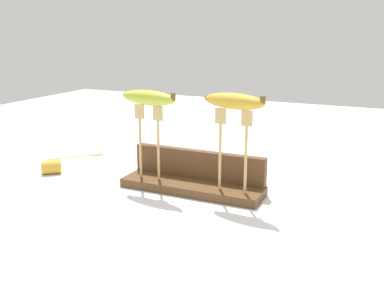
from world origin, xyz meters
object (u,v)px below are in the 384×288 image
at_px(fork_fallen_near, 192,161).
at_px(fork_stand_right, 233,143).
at_px(fork_stand_left, 149,135).
at_px(banana_raised_right, 234,101).
at_px(fork_fallen_far, 84,155).
at_px(banana_raised_left, 148,98).
at_px(banana_chunk_near, 51,167).

bearing_deg(fork_fallen_near, fork_stand_right, -48.73).
bearing_deg(fork_fallen_near, fork_stand_left, -91.28).
xyz_separation_m(fork_stand_left, fork_fallen_near, (0.01, 0.25, -0.13)).
distance_m(fork_stand_left, banana_raised_right, 0.25).
bearing_deg(fork_fallen_far, fork_fallen_near, 14.87).
height_order(fork_stand_right, banana_raised_right, banana_raised_right).
relative_size(banana_raised_left, fork_fallen_near, 0.88).
distance_m(banana_raised_right, fork_fallen_near, 0.41).
bearing_deg(banana_chunk_near, fork_stand_right, 2.49).
bearing_deg(fork_stand_left, fork_stand_right, 0.00).
bearing_deg(fork_stand_left, fork_fallen_far, 154.93).
distance_m(banana_raised_left, banana_chunk_near, 0.38).
bearing_deg(banana_chunk_near, banana_raised_right, 2.49).
xyz_separation_m(fork_fallen_far, banana_chunk_near, (0.03, -0.18, 0.02)).
distance_m(fork_stand_right, fork_fallen_near, 0.36).
xyz_separation_m(fork_stand_left, banana_chunk_near, (-0.31, -0.02, -0.12)).
bearing_deg(fork_fallen_far, banana_raised_left, -25.07).
height_order(fork_fallen_far, banana_chunk_near, banana_chunk_near).
bearing_deg(banana_raised_right, banana_chunk_near, -177.51).
distance_m(fork_stand_right, fork_fallen_far, 0.60).
height_order(banana_raised_left, banana_chunk_near, banana_raised_left).
bearing_deg(fork_fallen_far, banana_chunk_near, -80.82).
xyz_separation_m(fork_stand_left, banana_raised_right, (0.22, 0.00, 0.10)).
bearing_deg(banana_raised_right, fork_fallen_near, 131.26).
xyz_separation_m(banana_raised_right, fork_fallen_far, (-0.56, 0.16, -0.24)).
bearing_deg(fork_stand_left, banana_raised_left, 171.76).
distance_m(banana_raised_right, fork_fallen_far, 0.63).
height_order(banana_raised_right, banana_chunk_near, banana_raised_right).
distance_m(fork_stand_right, banana_raised_left, 0.24).
distance_m(fork_fallen_near, banana_chunk_near, 0.42).
bearing_deg(fork_fallen_far, fork_stand_right, -15.70).
height_order(banana_raised_left, banana_raised_right, banana_raised_right).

